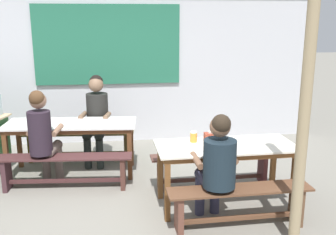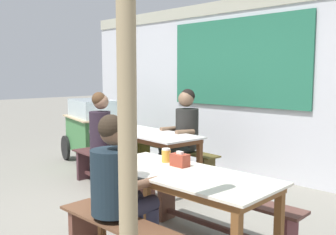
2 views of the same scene
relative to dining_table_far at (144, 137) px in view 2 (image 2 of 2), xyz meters
name	(u,v)px [view 2 (image 2 of 2)]	position (x,y,z in m)	size (l,w,h in m)	color
ground_plane	(111,214)	(0.63, -1.05, -0.68)	(40.00, 40.00, 0.00)	gray
backdrop_wall	(244,82)	(0.62, 1.53, 0.75)	(7.38, 0.23, 2.72)	silver
dining_table_far	(144,137)	(0.00, 0.00, 0.00)	(1.88, 0.82, 0.75)	silver
dining_table_near	(182,181)	(1.90, -1.26, 0.00)	(1.65, 0.74, 0.75)	silver
bench_far_back	(173,158)	(0.04, 0.54, -0.39)	(1.74, 0.40, 0.45)	#50441E
bench_far_front	(112,170)	(-0.04, -0.54, -0.39)	(1.77, 0.43, 0.45)	#462627
bench_near_back	(220,208)	(1.89, -0.71, -0.38)	(1.65, 0.29, 0.45)	brown
food_cart	(93,127)	(-1.58, 0.20, -0.04)	(1.64, 1.06, 1.12)	#407D44
person_left_back_turned	(105,133)	(-0.31, -0.44, 0.07)	(0.45, 0.56, 1.32)	#6A5B53
person_near_front	(119,182)	(1.68, -1.74, 0.04)	(0.48, 0.59, 1.26)	#32344D
person_center_facing	(183,130)	(0.34, 0.45, 0.09)	(0.49, 0.60, 1.35)	#212825
tissue_box	(180,160)	(1.76, -1.12, 0.13)	(0.16, 0.10, 0.13)	#9B3C29
condiment_jar	(166,155)	(1.55, -1.09, 0.14)	(0.08, 0.08, 0.13)	gold
wooden_support_post	(128,142)	(2.36, -2.19, 0.51)	(0.11, 0.11, 2.37)	tan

